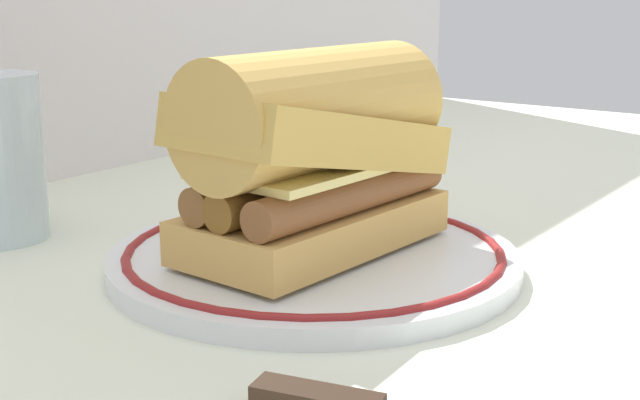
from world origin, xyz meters
The scene contains 3 objects.
ground_plane centered at (0.00, 0.00, 0.00)m, with size 1.50×1.50×0.00m, color silver.
plate centered at (-0.03, 0.00, 0.01)m, with size 0.25×0.25×0.01m.
sausage_sandwich centered at (-0.03, 0.00, 0.08)m, with size 0.18×0.10×0.12m.
Camera 1 is at (-0.45, -0.31, 0.17)m, focal length 49.62 mm.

